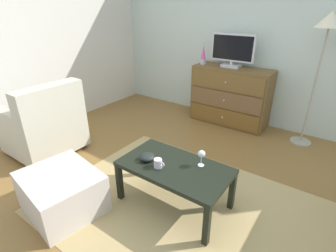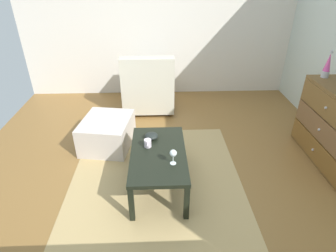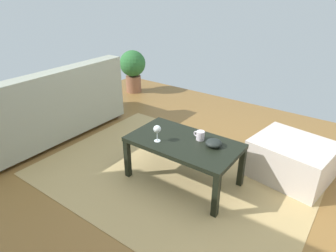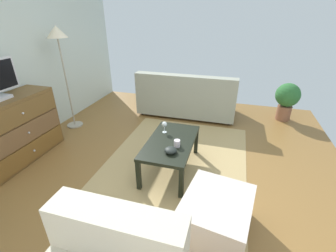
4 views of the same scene
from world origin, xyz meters
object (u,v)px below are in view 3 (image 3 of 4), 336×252
object	(u,v)px
bowl_decorative	(214,143)
potted_plant	(133,67)
mug	(200,135)
ottoman	(291,160)
couch_large	(46,110)
wine_glass	(157,130)
coffee_table	(184,146)

from	to	relation	value
bowl_decorative	potted_plant	xyz separation A→B (m)	(2.40, -1.61, -0.03)
mug	ottoman	size ratio (longest dim) A/B	0.16
mug	couch_large	xyz separation A→B (m)	(1.98, 0.29, -0.14)
wine_glass	couch_large	size ratio (longest dim) A/B	0.08
coffee_table	ottoman	bearing A→B (deg)	-140.58
wine_glass	ottoman	distance (m)	1.34
coffee_table	wine_glass	xyz separation A→B (m)	(0.19, 0.14, 0.17)
bowl_decorative	ottoman	world-z (taller)	bowl_decorative
ottoman	potted_plant	world-z (taller)	potted_plant
coffee_table	couch_large	distance (m)	1.89
mug	potted_plant	distance (m)	2.74
coffee_table	bowl_decorative	world-z (taller)	bowl_decorative
wine_glass	potted_plant	distance (m)	2.66
coffee_table	ottoman	world-z (taller)	coffee_table
wine_glass	ottoman	bearing A→B (deg)	-141.17
ottoman	potted_plant	distance (m)	3.12
bowl_decorative	couch_large	bearing A→B (deg)	6.71
mug	potted_plant	xyz separation A→B (m)	(2.24, -1.57, -0.04)
wine_glass	potted_plant	world-z (taller)	potted_plant
wine_glass	mug	distance (m)	0.40
mug	coffee_table	bearing A→B (deg)	45.59
coffee_table	wine_glass	world-z (taller)	wine_glass
coffee_table	mug	world-z (taller)	mug
couch_large	potted_plant	world-z (taller)	couch_large
mug	couch_large	size ratio (longest dim) A/B	0.06
couch_large	wine_glass	bearing A→B (deg)	-178.72
wine_glass	potted_plant	xyz separation A→B (m)	(1.94, -1.82, -0.12)
coffee_table	ottoman	distance (m)	1.07
mug	couch_large	world-z (taller)	couch_large
coffee_table	wine_glass	bearing A→B (deg)	36.24
bowl_decorative	ottoman	bearing A→B (deg)	-132.53
wine_glass	potted_plant	size ratio (longest dim) A/B	0.22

